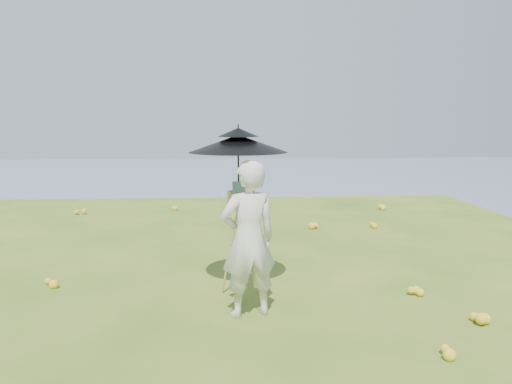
{
  "coord_description": "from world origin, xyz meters",
  "views": [
    {
      "loc": [
        0.47,
        -7.06,
        2.2
      ],
      "look_at": [
        1.02,
        1.33,
        0.97
      ],
      "focal_mm": 35.0,
      "sensor_mm": 36.0,
      "label": 1
    }
  ],
  "objects": [
    {
      "name": "shoreline_tier",
      "position": [
        0.0,
        75.0,
        -36.0
      ],
      "size": [
        170.0,
        28.0,
        8.0
      ],
      "primitive_type": "cube",
      "color": "slate",
      "rests_on": "bay_water"
    },
    {
      "name": "ground",
      "position": [
        0.0,
        0.0,
        0.0
      ],
      "size": [
        14.0,
        14.0,
        0.0
      ],
      "primitive_type": "plane",
      "color": "#3E661D",
      "rests_on": "ground"
    },
    {
      "name": "sun_umbrella",
      "position": [
        0.65,
        -1.04,
        1.68
      ],
      "size": [
        1.57,
        1.57,
        0.94
      ],
      "primitive_type": null,
      "rotation": [
        0.0,
        0.0,
        0.4
      ],
      "color": "black",
      "rests_on": "field_easel"
    },
    {
      "name": "bay_water",
      "position": [
        0.0,
        240.0,
        -34.0
      ],
      "size": [
        700.0,
        700.0,
        0.0
      ],
      "primitive_type": "plane",
      "color": "slate",
      "rests_on": "ground"
    },
    {
      "name": "painter_cap",
      "position": [
        0.74,
        -1.67,
        1.71
      ],
      "size": [
        0.27,
        0.29,
        0.1
      ],
      "primitive_type": null,
      "rotation": [
        0.0,
        0.0,
        0.35
      ],
      "color": "#DC797A",
      "rests_on": "painter"
    },
    {
      "name": "wildflowers",
      "position": [
        0.0,
        0.25,
        0.06
      ],
      "size": [
        10.0,
        10.5,
        0.12
      ],
      "primitive_type": null,
      "color": "yellow",
      "rests_on": "ground"
    },
    {
      "name": "moored_boats",
      "position": [
        -12.5,
        161.0,
        -33.65
      ],
      "size": [
        140.0,
        140.0,
        0.7
      ],
      "primitive_type": null,
      "color": "white",
      "rests_on": "bay_water"
    },
    {
      "name": "painter",
      "position": [
        0.74,
        -1.67,
        0.88
      ],
      "size": [
        0.74,
        0.6,
        1.76
      ],
      "primitive_type": "imported",
      "rotation": [
        0.0,
        0.0,
        3.45
      ],
      "color": "silver",
      "rests_on": "ground"
    },
    {
      "name": "harbor_town",
      "position": [
        0.0,
        75.0,
        -29.5
      ],
      "size": [
        110.0,
        22.0,
        5.0
      ],
      "primitive_type": null,
      "color": "beige",
      "rests_on": "shoreline_tier"
    },
    {
      "name": "field_easel",
      "position": [
        0.65,
        -1.06,
        0.73
      ],
      "size": [
        0.74,
        0.74,
        1.47
      ],
      "primitive_type": null,
      "rotation": [
        0.0,
        0.0,
        0.43
      ],
      "color": "olive",
      "rests_on": "ground"
    },
    {
      "name": "slope_trees",
      "position": [
        0.0,
        35.0,
        -15.0
      ],
      "size": [
        110.0,
        50.0,
        6.0
      ],
      "primitive_type": null,
      "color": "#214D17",
      "rests_on": "forest_slope"
    }
  ]
}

